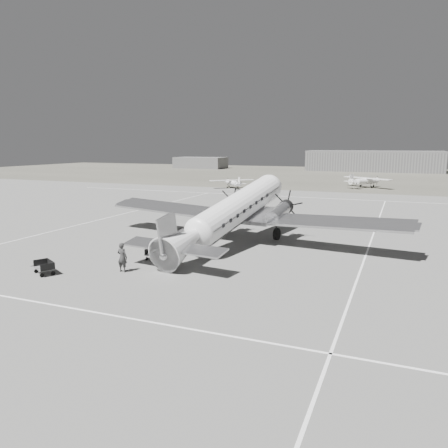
% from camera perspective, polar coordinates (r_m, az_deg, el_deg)
% --- Properties ---
extents(ground, '(260.00, 260.00, 0.00)m').
position_cam_1_polar(ground, '(35.51, -2.17, -3.68)').
color(ground, slate).
rests_on(ground, ground).
extents(taxi_line_near, '(60.00, 0.15, 0.01)m').
position_cam_1_polar(taxi_line_near, '(24.07, -16.36, -11.02)').
color(taxi_line_near, white).
rests_on(taxi_line_near, ground).
extents(taxi_line_right, '(0.15, 80.00, 0.01)m').
position_cam_1_polar(taxi_line_right, '(32.58, 17.51, -5.44)').
color(taxi_line_right, white).
rests_on(taxi_line_right, ground).
extents(taxi_line_left, '(0.15, 60.00, 0.01)m').
position_cam_1_polar(taxi_line_left, '(53.17, -15.50, 0.66)').
color(taxi_line_left, white).
rests_on(taxi_line_left, ground).
extents(taxi_line_horizon, '(90.00, 0.15, 0.01)m').
position_cam_1_polar(taxi_line_horizon, '(73.27, 10.90, 3.42)').
color(taxi_line_horizon, white).
rests_on(taxi_line_horizon, ground).
extents(grass_infield, '(260.00, 90.00, 0.01)m').
position_cam_1_polar(grass_infield, '(127.44, 15.89, 6.08)').
color(grass_infield, '#5D5A4E').
rests_on(grass_infield, ground).
extents(hangar_main, '(42.00, 14.00, 6.60)m').
position_cam_1_polar(hangar_main, '(151.72, 18.94, 7.79)').
color(hangar_main, slate).
rests_on(hangar_main, ground).
extents(shed_secondary, '(18.00, 10.00, 4.00)m').
position_cam_1_polar(shed_secondary, '(162.06, -3.08, 8.00)').
color(shed_secondary, '#5F5F5F').
rests_on(shed_secondary, ground).
extents(dc3_airliner, '(31.52, 23.76, 5.56)m').
position_cam_1_polar(dc3_airliner, '(37.38, 1.16, 1.39)').
color(dc3_airliner, '#B3B3B6').
rests_on(dc3_airliner, ground).
extents(light_plane_left, '(11.86, 11.70, 1.91)m').
position_cam_1_polar(light_plane_left, '(87.15, 1.16, 5.31)').
color(light_plane_left, white).
rests_on(light_plane_left, ground).
extents(light_plane_right, '(14.24, 13.70, 2.30)m').
position_cam_1_polar(light_plane_right, '(92.82, 17.99, 5.24)').
color(light_plane_right, white).
rests_on(light_plane_right, ground).
extents(baggage_cart_near, '(1.63, 1.25, 0.85)m').
position_cam_1_polar(baggage_cart_near, '(33.43, -8.92, -3.94)').
color(baggage_cart_near, '#5F5F5F').
rests_on(baggage_cart_near, ground).
extents(baggage_cart_far, '(1.97, 1.78, 0.91)m').
position_cam_1_polar(baggage_cart_far, '(31.79, -22.41, -5.30)').
color(baggage_cart_far, '#5F5F5F').
rests_on(baggage_cart_far, ground).
extents(ground_crew, '(0.75, 0.49, 2.05)m').
position_cam_1_polar(ground_crew, '(30.63, -13.15, -4.25)').
color(ground_crew, '#303030').
rests_on(ground_crew, ground).
extents(ramp_agent, '(0.70, 0.85, 1.59)m').
position_cam_1_polar(ramp_agent, '(33.67, -8.49, -3.18)').
color(ramp_agent, '#ABABA9').
rests_on(ramp_agent, ground).
extents(passenger, '(0.66, 0.91, 1.71)m').
position_cam_1_polar(passenger, '(34.88, -6.89, -2.56)').
color(passenger, silver).
rests_on(passenger, ground).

